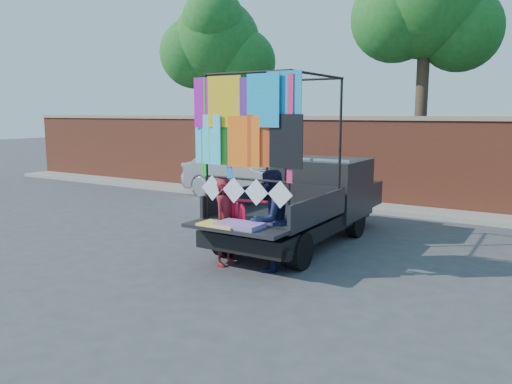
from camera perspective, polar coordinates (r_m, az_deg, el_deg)
The scene contains 10 objects.
ground at distance 9.05m, azimuth -1.44°, elevation -8.32°, with size 90.00×90.00×0.00m, color #38383A.
brick_wall at distance 15.05m, azimuth 13.27°, elevation 3.55°, with size 30.00×0.45×2.61m.
curb at distance 14.57m, azimuth 12.22°, elevation -1.61°, with size 30.00×1.20×0.12m, color gray.
tree_left at distance 19.15m, azimuth -4.61°, elevation 16.24°, with size 4.20×3.30×7.05m.
tree_mid at distance 16.07m, azimuth 18.87°, elevation 19.32°, with size 4.20×3.30×7.73m.
pickup_truck at distance 10.80m, azimuth 6.37°, elevation -0.85°, with size 2.13×5.36×3.37m.
sedan at distance 15.70m, azimuth -1.05°, elevation 1.88°, with size 1.58×4.53×1.49m, color silver.
woman at distance 8.89m, azimuth -3.46°, elevation -3.37°, with size 0.58×0.38×1.58m, color maroon.
man at distance 8.55m, azimuth 1.60°, elevation -3.28°, with size 0.85×0.66×1.75m, color #161838.
streamer_bundle at distance 8.72m, azimuth -1.57°, elevation -2.13°, with size 0.89×0.18×0.62m.
Camera 1 is at (4.72, -7.23, 2.69)m, focal length 35.00 mm.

